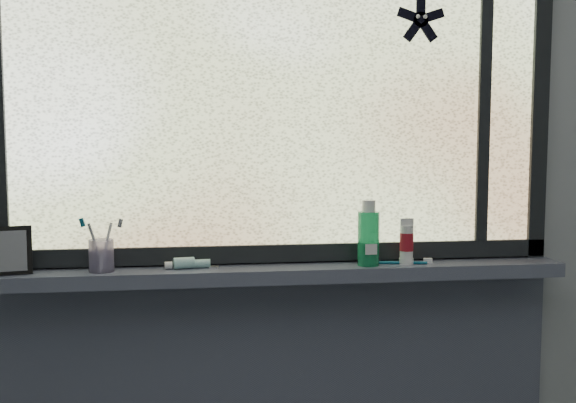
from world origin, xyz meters
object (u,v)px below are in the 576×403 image
(mouthwash_bottle, at_px, (368,233))
(cream_tube, at_px, (407,240))
(toothbrush_cup, at_px, (101,256))
(vanity_mirror, at_px, (11,250))

(mouthwash_bottle, bearing_deg, cream_tube, 2.06)
(mouthwash_bottle, height_order, cream_tube, mouthwash_bottle)
(toothbrush_cup, bearing_deg, cream_tube, -0.35)
(toothbrush_cup, distance_m, mouthwash_bottle, 0.74)
(vanity_mirror, bearing_deg, cream_tube, -12.83)
(cream_tube, bearing_deg, vanity_mirror, -179.89)
(toothbrush_cup, height_order, mouthwash_bottle, mouthwash_bottle)
(vanity_mirror, xyz_separation_m, mouthwash_bottle, (0.97, -0.00, 0.03))
(vanity_mirror, relative_size, mouthwash_bottle, 0.84)
(vanity_mirror, height_order, mouthwash_bottle, mouthwash_bottle)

